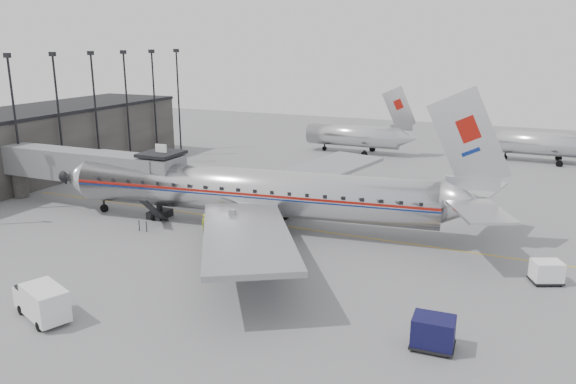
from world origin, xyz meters
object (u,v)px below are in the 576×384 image
object	(u,v)px
baggage_cart_navy	(433,332)
baggage_cart_white	(547,272)
airliner	(260,192)
ramp_worker	(205,224)
service_van	(41,300)

from	to	relation	value
baggage_cart_navy	baggage_cart_white	distance (m)	13.32
airliner	ramp_worker	xyz separation A→B (m)	(-3.67, -3.43, -2.45)
service_van	baggage_cart_navy	distance (m)	23.33
baggage_cart_navy	baggage_cart_white	xyz separation A→B (m)	(5.78, 12.00, -0.14)
service_van	ramp_worker	world-z (taller)	service_van
ramp_worker	baggage_cart_white	bearing A→B (deg)	-43.34
airliner	baggage_cart_white	distance (m)	24.12
airliner	baggage_cart_white	world-z (taller)	airliner
baggage_cart_white	baggage_cart_navy	bearing A→B (deg)	-139.63
baggage_cart_navy	baggage_cart_white	size ratio (longest dim) A/B	0.98
baggage_cart_white	airliner	bearing A→B (deg)	149.21
airliner	baggage_cart_navy	xyz separation A→B (m)	(18.03, -14.88, -2.33)
ramp_worker	baggage_cart_navy	bearing A→B (deg)	-72.30
baggage_cart_white	ramp_worker	xyz separation A→B (m)	(-27.49, -0.55, 0.01)
service_van	baggage_cart_navy	world-z (taller)	service_van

